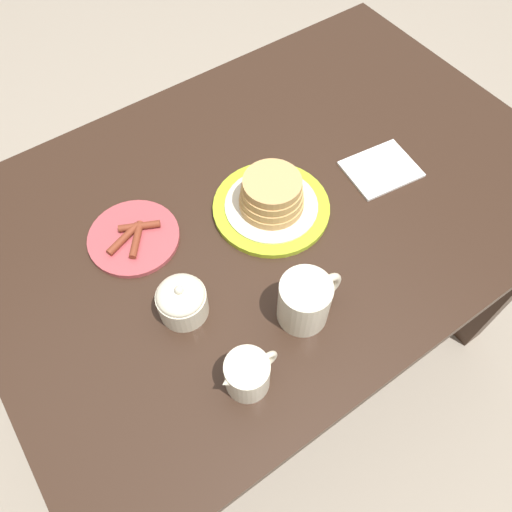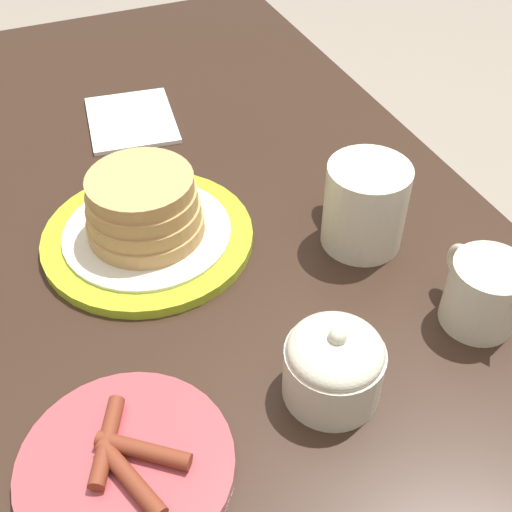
% 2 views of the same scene
% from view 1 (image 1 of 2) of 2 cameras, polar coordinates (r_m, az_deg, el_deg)
% --- Properties ---
extents(ground_plane, '(8.00, 8.00, 0.00)m').
position_cam_1_polar(ground_plane, '(1.67, 1.40, -9.35)').
color(ground_plane, gray).
extents(dining_table, '(1.21, 0.83, 0.74)m').
position_cam_1_polar(dining_table, '(1.13, 2.03, 2.61)').
color(dining_table, '#332116').
rests_on(dining_table, ground_plane).
extents(pancake_plate, '(0.23, 0.23, 0.09)m').
position_cam_1_polar(pancake_plate, '(0.98, 1.79, 6.46)').
color(pancake_plate, '#AAC628').
rests_on(pancake_plate, dining_table).
extents(side_plate_bacon, '(0.18, 0.18, 0.02)m').
position_cam_1_polar(side_plate_bacon, '(0.99, -13.80, 2.10)').
color(side_plate_bacon, '#B2474C').
rests_on(side_plate_bacon, dining_table).
extents(coffee_mug, '(0.12, 0.09, 0.10)m').
position_cam_1_polar(coffee_mug, '(0.84, 5.71, -5.06)').
color(coffee_mug, beige).
rests_on(coffee_mug, dining_table).
extents(creamer_pitcher, '(0.11, 0.07, 0.08)m').
position_cam_1_polar(creamer_pitcher, '(0.80, -1.04, -13.39)').
color(creamer_pitcher, beige).
rests_on(creamer_pitcher, dining_table).
extents(sugar_bowl, '(0.09, 0.09, 0.08)m').
position_cam_1_polar(sugar_bowl, '(0.86, -8.47, -5.05)').
color(sugar_bowl, beige).
rests_on(sugar_bowl, dining_table).
extents(napkin, '(0.16, 0.13, 0.01)m').
position_cam_1_polar(napkin, '(1.10, 14.09, 9.61)').
color(napkin, white).
rests_on(napkin, dining_table).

